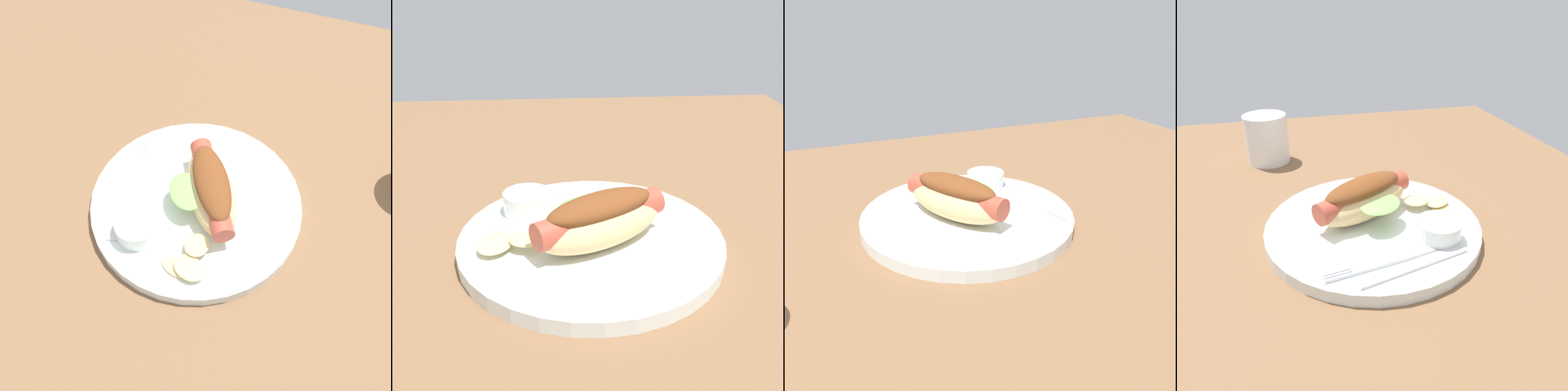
% 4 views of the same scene
% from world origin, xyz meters
% --- Properties ---
extents(ground_plane, '(1.20, 0.90, 0.02)m').
position_xyz_m(ground_plane, '(0.00, 0.00, -0.01)').
color(ground_plane, brown).
extents(plate, '(0.28, 0.28, 0.02)m').
position_xyz_m(plate, '(-0.03, 0.01, 0.01)').
color(plate, white).
rests_on(plate, ground_plane).
extents(hot_dog, '(0.12, 0.15, 0.06)m').
position_xyz_m(hot_dog, '(-0.05, -0.00, 0.04)').
color(hot_dog, '#DBB77A').
rests_on(hot_dog, plate).
extents(sauce_ramekin, '(0.06, 0.06, 0.03)m').
position_xyz_m(sauce_ramekin, '(0.02, 0.08, 0.03)').
color(sauce_ramekin, white).
rests_on(sauce_ramekin, plate).
extents(fork, '(0.04, 0.17, 0.00)m').
position_xyz_m(fork, '(0.05, 0.01, 0.02)').
color(fork, silver).
rests_on(fork, plate).
extents(knife, '(0.05, 0.14, 0.00)m').
position_xyz_m(knife, '(0.07, 0.03, 0.02)').
color(knife, silver).
rests_on(knife, plate).
extents(chips_pile, '(0.07, 0.07, 0.01)m').
position_xyz_m(chips_pile, '(-0.05, 0.10, 0.02)').
color(chips_pile, '#EAC97D').
rests_on(chips_pile, plate).
extents(drinking_cup, '(0.08, 0.08, 0.09)m').
position_xyz_m(drinking_cup, '(-0.32, -0.12, 0.04)').
color(drinking_cup, white).
rests_on(drinking_cup, ground_plane).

